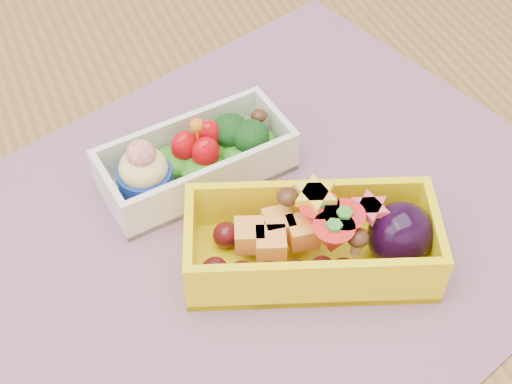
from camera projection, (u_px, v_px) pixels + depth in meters
name	position (u px, v px, depth m)	size (l,w,h in m)	color
table	(205.00, 295.00, 0.64)	(1.20, 0.80, 0.75)	brown
placemat	(250.00, 232.00, 0.56)	(0.51, 0.39, 0.00)	gray
bento_white	(195.00, 160.00, 0.58)	(0.16, 0.09, 0.06)	white
bento_yellow	(317.00, 241.00, 0.52)	(0.20, 0.14, 0.06)	yellow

